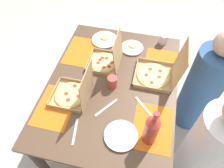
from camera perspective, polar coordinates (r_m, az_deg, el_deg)
name	(u,v)px	position (r m, az deg, el deg)	size (l,w,h in m)	color
ground_plane	(112,126)	(2.27, 0.00, -11.24)	(6.00, 6.00, 0.00)	beige
dining_table	(112,92)	(1.74, 0.00, -2.16)	(1.32, 1.00, 0.72)	#3F3328
placemat_near_left	(81,51)	(1.93, -8.27, 8.73)	(0.36, 0.26, 0.00)	orange
placemat_near_right	(55,107)	(1.59, -14.99, -5.94)	(0.36, 0.26, 0.00)	orange
placemat_far_left	(160,64)	(1.84, 12.92, 5.16)	(0.36, 0.26, 0.00)	orange
placemat_far_right	(152,127)	(1.49, 10.83, -11.31)	(0.36, 0.26, 0.00)	orange
pizza_box_center	(74,93)	(1.57, -10.19, -2.36)	(0.27, 0.28, 0.30)	tan
pizza_box_corner_right	(107,60)	(1.77, -1.38, 6.47)	(0.26, 0.27, 0.30)	tan
pizza_box_corner_left	(159,73)	(1.70, 12.55, 2.94)	(0.30, 0.34, 0.33)	tan
plate_far_right	(132,48)	(1.94, 5.42, 9.74)	(0.20, 0.20, 0.03)	white
plate_near_right	(121,136)	(1.43, 2.40, -13.72)	(0.22, 0.22, 0.02)	white
plate_near_left	(105,39)	(2.01, -2.01, 11.92)	(0.24, 0.24, 0.03)	white
soda_bottle	(151,129)	(1.33, 10.56, -11.93)	(0.09, 0.09, 0.32)	#B2382D
cup_clear_right	(112,82)	(1.61, 0.07, 0.58)	(0.07, 0.07, 0.09)	#BF4742
cup_clear_left	(164,39)	(2.02, 13.71, 11.68)	(0.07, 0.07, 0.09)	silver
fork_by_near_left	(75,132)	(1.46, -9.95, -12.53)	(0.19, 0.02, 0.01)	#B7B7BC
knife_by_far_right	(144,107)	(1.55, 8.71, -6.25)	(0.21, 0.02, 0.01)	#B7B7BC
knife_by_near_right	(106,108)	(1.53, -1.57, -6.38)	(0.21, 0.02, 0.01)	#B7B7BC
diner_left_seat	(202,89)	(2.07, 23.06, -1.17)	(0.32, 0.32, 1.13)	#33598C
diner_right_seat	(205,151)	(1.74, 23.76, -16.22)	(0.32, 0.32, 1.17)	white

